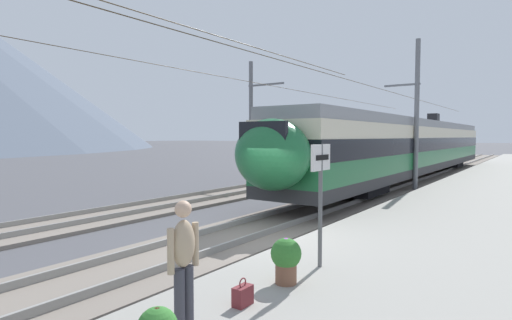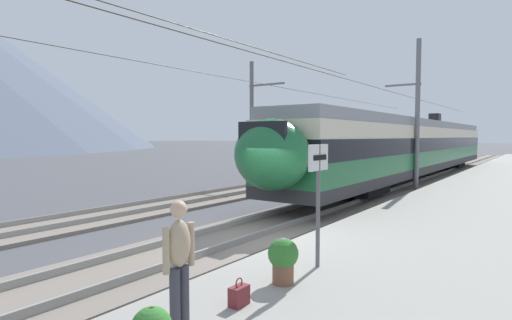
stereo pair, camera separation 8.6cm
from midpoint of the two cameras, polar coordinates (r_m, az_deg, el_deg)
name	(u,v)px [view 2 (the right image)]	position (r m, az deg, el deg)	size (l,w,h in m)	color
ground_plane	(258,245)	(10.93, 0.52, -11.77)	(400.00, 400.00, 0.00)	#4C4C51
platform_slab	(425,269)	(9.24, 22.76, -13.80)	(120.00, 6.16, 0.33)	gray
track_near	(231,238)	(11.45, -3.30, -10.73)	(120.00, 3.00, 0.28)	slate
track_far	(110,215)	(15.42, -19.48, -7.26)	(120.00, 3.00, 0.28)	slate
train_near_platform	(414,146)	(28.03, 21.23, 1.82)	(34.57, 2.85, 4.27)	#2D2D30
train_far_track	(389,143)	(41.24, 18.07, 2.27)	(29.33, 3.01, 4.27)	#2D2D30
catenary_mast_mid	(415,114)	(22.51, 21.39, 6.04)	(43.12, 1.82, 7.76)	slate
catenary_mast_far_side	(254,119)	(24.71, -0.19, 5.71)	(43.12, 2.46, 7.33)	slate
platform_sign	(318,178)	(7.91, 8.97, -2.42)	(0.70, 0.08, 2.36)	#59595B
passenger_walking	(179,258)	(5.52, -10.20, -13.23)	(0.53, 0.22, 1.69)	#383842
handbag_beside_passenger	(239,295)	(6.41, -1.97, -18.32)	(0.32, 0.18, 0.42)	maroon
potted_plant_platform_edge	(283,257)	(7.18, 4.14, -13.32)	(0.53, 0.53, 0.78)	brown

